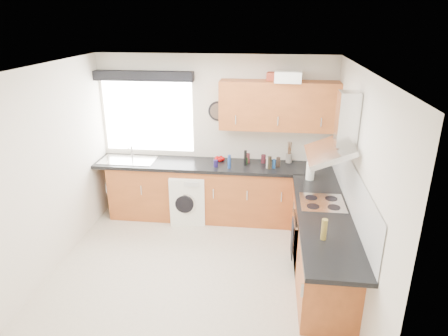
# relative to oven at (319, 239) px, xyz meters

# --- Properties ---
(ground_plane) EXTENTS (3.60, 3.60, 0.00)m
(ground_plane) POSITION_rel_oven_xyz_m (-1.50, -0.30, -0.42)
(ground_plane) COLOR beige
(ceiling) EXTENTS (3.60, 3.60, 0.02)m
(ceiling) POSITION_rel_oven_xyz_m (-1.50, -0.30, 2.08)
(ceiling) COLOR white
(ceiling) RESTS_ON wall_back
(wall_back) EXTENTS (3.60, 0.02, 2.50)m
(wall_back) POSITION_rel_oven_xyz_m (-1.50, 1.50, 0.82)
(wall_back) COLOR silver
(wall_back) RESTS_ON ground_plane
(wall_front) EXTENTS (3.60, 0.02, 2.50)m
(wall_front) POSITION_rel_oven_xyz_m (-1.50, -2.10, 0.82)
(wall_front) COLOR silver
(wall_front) RESTS_ON ground_plane
(wall_left) EXTENTS (0.02, 3.60, 2.50)m
(wall_left) POSITION_rel_oven_xyz_m (-3.30, -0.30, 0.82)
(wall_left) COLOR silver
(wall_left) RESTS_ON ground_plane
(wall_right) EXTENTS (0.02, 3.60, 2.50)m
(wall_right) POSITION_rel_oven_xyz_m (0.30, -0.30, 0.82)
(wall_right) COLOR silver
(wall_right) RESTS_ON ground_plane
(window) EXTENTS (1.40, 0.02, 1.10)m
(window) POSITION_rel_oven_xyz_m (-2.55, 1.49, 1.12)
(window) COLOR white
(window) RESTS_ON wall_back
(window_blind) EXTENTS (1.50, 0.18, 0.14)m
(window_blind) POSITION_rel_oven_xyz_m (-2.55, 1.40, 1.76)
(window_blind) COLOR black
(window_blind) RESTS_ON wall_back
(splashback) EXTENTS (0.01, 3.00, 0.54)m
(splashback) POSITION_rel_oven_xyz_m (0.29, 0.00, 0.75)
(splashback) COLOR white
(splashback) RESTS_ON wall_right
(base_cab_back) EXTENTS (3.00, 0.58, 0.86)m
(base_cab_back) POSITION_rel_oven_xyz_m (-1.60, 1.21, 0.01)
(base_cab_back) COLOR #984A20
(base_cab_back) RESTS_ON ground_plane
(base_cab_corner) EXTENTS (0.60, 0.60, 0.86)m
(base_cab_corner) POSITION_rel_oven_xyz_m (0.00, 1.20, 0.01)
(base_cab_corner) COLOR #984A20
(base_cab_corner) RESTS_ON ground_plane
(base_cab_right) EXTENTS (0.58, 2.10, 0.86)m
(base_cab_right) POSITION_rel_oven_xyz_m (0.01, -0.15, 0.01)
(base_cab_right) COLOR #984A20
(base_cab_right) RESTS_ON ground_plane
(worktop_back) EXTENTS (3.60, 0.62, 0.05)m
(worktop_back) POSITION_rel_oven_xyz_m (-1.50, 1.20, 0.46)
(worktop_back) COLOR black
(worktop_back) RESTS_ON base_cab_back
(worktop_right) EXTENTS (0.62, 2.42, 0.05)m
(worktop_right) POSITION_rel_oven_xyz_m (0.00, -0.30, 0.46)
(worktop_right) COLOR black
(worktop_right) RESTS_ON base_cab_right
(sink) EXTENTS (0.84, 0.46, 0.10)m
(sink) POSITION_rel_oven_xyz_m (-2.83, 1.20, 0.52)
(sink) COLOR silver
(sink) RESTS_ON worktop_back
(oven) EXTENTS (0.56, 0.58, 0.85)m
(oven) POSITION_rel_oven_xyz_m (0.00, 0.00, 0.00)
(oven) COLOR black
(oven) RESTS_ON ground_plane
(hob_plate) EXTENTS (0.52, 0.52, 0.01)m
(hob_plate) POSITION_rel_oven_xyz_m (0.00, 0.00, 0.49)
(hob_plate) COLOR silver
(hob_plate) RESTS_ON worktop_right
(extractor_hood) EXTENTS (0.52, 0.78, 0.66)m
(extractor_hood) POSITION_rel_oven_xyz_m (0.10, -0.00, 1.34)
(extractor_hood) COLOR silver
(extractor_hood) RESTS_ON wall_right
(upper_cabinets) EXTENTS (1.70, 0.35, 0.70)m
(upper_cabinets) POSITION_rel_oven_xyz_m (-0.55, 1.32, 1.38)
(upper_cabinets) COLOR #984A20
(upper_cabinets) RESTS_ON wall_back
(washing_machine) EXTENTS (0.59, 0.58, 0.77)m
(washing_machine) POSITION_rel_oven_xyz_m (-1.88, 1.10, -0.04)
(washing_machine) COLOR white
(washing_machine) RESTS_ON ground_plane
(wall_clock) EXTENTS (0.30, 0.04, 0.30)m
(wall_clock) POSITION_rel_oven_xyz_m (-1.45, 1.48, 1.23)
(wall_clock) COLOR black
(wall_clock) RESTS_ON wall_back
(casserole) EXTENTS (0.38, 0.28, 0.15)m
(casserole) POSITION_rel_oven_xyz_m (-0.44, 1.22, 1.80)
(casserole) COLOR white
(casserole) RESTS_ON upper_cabinets
(storage_box) EXTENTS (0.26, 0.23, 0.11)m
(storage_box) POSITION_rel_oven_xyz_m (-0.61, 1.42, 1.78)
(storage_box) COLOR #C44930
(storage_box) RESTS_ON upper_cabinets
(utensil_pot) EXTENTS (0.11, 0.11, 0.13)m
(utensil_pot) POSITION_rel_oven_xyz_m (-0.35, 1.40, 0.55)
(utensil_pot) COLOR gray
(utensil_pot) RESTS_ON worktop_back
(kitchen_roll) EXTENTS (0.12, 0.12, 0.25)m
(kitchen_roll) POSITION_rel_oven_xyz_m (-0.09, 0.75, 0.61)
(kitchen_roll) COLOR white
(kitchen_roll) RESTS_ON worktop_right
(tomato_cluster) EXTENTS (0.18, 0.18, 0.06)m
(tomato_cluster) POSITION_rel_oven_xyz_m (-1.41, 1.35, 0.52)
(tomato_cluster) COLOR #A00404
(tomato_cluster) RESTS_ON worktop_back
(jar_0) EXTENTS (0.07, 0.07, 0.13)m
(jar_0) POSITION_rel_oven_xyz_m (-0.74, 1.33, 0.55)
(jar_0) COLOR #481921
(jar_0) RESTS_ON worktop_back
(jar_1) EXTENTS (0.05, 0.05, 0.15)m
(jar_1) POSITION_rel_oven_xyz_m (-0.97, 1.30, 0.56)
(jar_1) COLOR #581F21
(jar_1) RESTS_ON worktop_back
(jar_2) EXTENTS (0.07, 0.07, 0.17)m
(jar_2) POSITION_rel_oven_xyz_m (-0.66, 1.12, 0.57)
(jar_2) COLOR #B9AC9D
(jar_2) RESTS_ON worktop_back
(jar_3) EXTENTS (0.05, 0.05, 0.09)m
(jar_3) POSITION_rel_oven_xyz_m (-1.00, 1.25, 0.53)
(jar_3) COLOR #1A491B
(jar_3) RESTS_ON worktop_back
(jar_4) EXTENTS (0.04, 0.04, 0.14)m
(jar_4) POSITION_rel_oven_xyz_m (-0.58, 1.12, 0.55)
(jar_4) COLOR navy
(jar_4) RESTS_ON worktop_back
(jar_5) EXTENTS (0.04, 0.04, 0.24)m
(jar_5) POSITION_rel_oven_xyz_m (-1.00, 1.19, 0.60)
(jar_5) COLOR black
(jar_5) RESTS_ON worktop_back
(jar_6) EXTENTS (0.06, 0.06, 0.14)m
(jar_6) POSITION_rel_oven_xyz_m (-0.51, 1.20, 0.56)
(jar_6) COLOR #2F211A
(jar_6) RESTS_ON worktop_back
(jar_7) EXTENTS (0.06, 0.06, 0.19)m
(jar_7) POSITION_rel_oven_xyz_m (-0.64, 1.09, 0.58)
(jar_7) COLOR black
(jar_7) RESTS_ON worktop_back
(jar_8) EXTENTS (0.05, 0.05, 0.20)m
(jar_8) POSITION_rel_oven_xyz_m (-1.23, 1.05, 0.59)
(jar_8) COLOR navy
(jar_8) RESTS_ON worktop_back
(jar_9) EXTENTS (0.07, 0.07, 0.10)m
(jar_9) POSITION_rel_oven_xyz_m (-1.44, 1.09, 0.54)
(jar_9) COLOR #1D1445
(jar_9) RESTS_ON worktop_back
(bottle_0) EXTENTS (0.06, 0.06, 0.22)m
(bottle_0) POSITION_rel_oven_xyz_m (-0.08, -0.83, 0.60)
(bottle_0) COLOR olive
(bottle_0) RESTS_ON worktop_right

